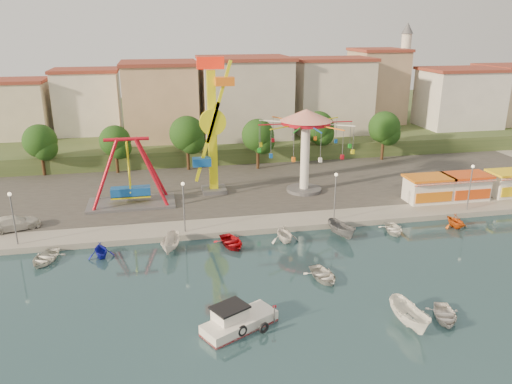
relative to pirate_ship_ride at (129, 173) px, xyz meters
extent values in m
plane|color=#143138|center=(13.62, -22.34, -4.39)|extent=(200.00, 200.00, 0.00)
cube|color=#9E998E|center=(13.62, 39.66, -4.09)|extent=(200.00, 100.00, 0.60)
cube|color=#4C4944|center=(13.62, 7.66, -3.79)|extent=(90.00, 28.00, 0.01)
cube|color=#384C26|center=(13.62, 44.66, -2.89)|extent=(200.00, 60.00, 3.00)
cube|color=#59595E|center=(0.00, 0.00, -3.64)|extent=(10.00, 5.00, 0.30)
cube|color=#124EA3|center=(0.00, 0.00, -2.19)|extent=(4.50, 1.40, 1.00)
cylinder|color=#A90D1C|center=(0.00, 0.00, 4.01)|extent=(5.00, 0.40, 0.40)
cube|color=#59595E|center=(10.04, 2.75, -3.54)|extent=(3.00, 3.00, 0.50)
cube|color=yellow|center=(10.04, 2.75, 3.71)|extent=(1.00, 1.00, 15.00)
cube|color=red|center=(10.04, 2.75, 12.01)|extent=(3.20, 0.50, 1.40)
cylinder|color=yellow|center=(10.04, 1.95, 5.21)|extent=(3.20, 0.50, 3.20)
cube|color=yellow|center=(10.78, 1.75, 7.59)|extent=(3.33, 0.35, 9.65)
cube|color=orange|center=(11.53, 1.75, 9.98)|extent=(2.20, 1.20, 1.00)
cylinder|color=#59595E|center=(21.24, 0.70, -3.59)|extent=(4.40, 4.40, 0.40)
cylinder|color=white|center=(21.24, 0.70, 0.71)|extent=(1.10, 1.10, 9.00)
cylinder|color=#A90D1C|center=(21.24, 0.70, 5.01)|extent=(6.00, 6.00, 0.50)
cone|color=red|center=(21.24, 0.70, 5.91)|extent=(6.40, 6.40, 1.40)
cube|color=white|center=(34.51, -5.84, -2.39)|extent=(5.00, 3.00, 2.80)
cube|color=orange|center=(34.51, -5.84, -0.84)|extent=(5.40, 3.40, 0.25)
cube|color=red|center=(34.51, -7.54, -1.19)|extent=(5.00, 0.77, 0.43)
cube|color=white|center=(39.54, -5.84, -2.39)|extent=(5.00, 3.00, 2.80)
cube|color=#D04310|center=(39.54, -5.84, -0.84)|extent=(5.40, 3.40, 0.25)
cube|color=red|center=(39.54, -7.54, -1.19)|extent=(5.00, 0.77, 0.43)
cube|color=white|center=(45.65, -5.84, -2.39)|extent=(5.00, 3.00, 2.80)
cube|color=yellow|center=(45.65, -5.84, -0.84)|extent=(5.40, 3.40, 0.25)
cylinder|color=#59595E|center=(-10.38, -9.34, -1.29)|extent=(0.14, 0.14, 5.00)
cylinder|color=#59595E|center=(5.62, -9.34, -1.29)|extent=(0.14, 0.14, 5.00)
cylinder|color=#59595E|center=(21.62, -9.34, -1.29)|extent=(0.14, 0.14, 5.00)
cylinder|color=#59595E|center=(37.62, -9.34, -1.29)|extent=(0.14, 0.14, 5.00)
cylinder|color=#382314|center=(-12.38, 14.64, -2.00)|extent=(0.44, 0.44, 3.60)
sphere|color=black|center=(-12.38, 14.64, 1.10)|extent=(4.60, 4.60, 4.60)
cylinder|color=#382314|center=(-2.38, 13.91, -2.09)|extent=(0.44, 0.44, 3.40)
sphere|color=black|center=(-2.38, 13.91, 0.83)|extent=(4.35, 4.35, 4.35)
cylinder|color=#382314|center=(7.62, 13.47, -1.83)|extent=(0.44, 0.44, 3.92)
sphere|color=black|center=(7.62, 13.47, 1.54)|extent=(5.02, 5.02, 5.02)
cylinder|color=#382314|center=(17.62, 12.03, -1.96)|extent=(0.44, 0.44, 3.66)
sphere|color=black|center=(17.62, 12.03, 1.18)|extent=(4.68, 4.68, 4.68)
cylinder|color=#382314|center=(27.62, 15.02, -1.89)|extent=(0.44, 0.44, 3.80)
sphere|color=black|center=(27.62, 15.02, 1.37)|extent=(4.86, 4.86, 4.86)
cylinder|color=#382314|center=(37.62, 13.20, -1.91)|extent=(0.44, 0.44, 3.77)
sphere|color=black|center=(37.62, 13.20, 1.33)|extent=(4.83, 4.83, 4.83)
cube|color=silver|center=(-7.71, 29.05, 2.92)|extent=(12.33, 9.01, 8.63)
cube|color=tan|center=(5.43, 29.63, 4.22)|extent=(11.95, 9.28, 11.23)
cube|color=beige|center=(19.22, 26.47, 3.20)|extent=(12.59, 10.50, 9.20)
cube|color=beige|center=(32.69, 29.87, 3.22)|extent=(10.75, 9.23, 9.24)
cube|color=tan|center=(45.99, 28.00, 4.21)|extent=(12.77, 10.96, 11.21)
cube|color=silver|center=(57.77, 26.44, 4.78)|extent=(8.23, 8.98, 12.36)
cube|color=beige|center=(69.65, 31.37, 2.99)|extent=(11.59, 10.93, 8.76)
cylinder|color=silver|center=(49.62, 31.66, 6.61)|extent=(1.80, 1.80, 16.00)
cylinder|color=#59595E|center=(49.62, 31.66, 11.61)|extent=(2.80, 2.80, 0.30)
cone|color=#59595E|center=(49.62, 31.66, 15.61)|extent=(2.20, 2.20, 2.00)
cube|color=white|center=(8.36, -26.44, -4.06)|extent=(5.90, 4.47, 1.00)
cube|color=#A90D1C|center=(8.36, -26.44, -4.31)|extent=(5.90, 4.47, 0.18)
cube|color=white|center=(7.69, -26.33, -3.23)|extent=(2.74, 2.51, 1.00)
cube|color=black|center=(7.69, -26.33, -2.67)|extent=(3.04, 2.81, 0.13)
torus|color=black|center=(8.36, -27.55, -3.89)|extent=(0.85, 0.59, 0.84)
torus|color=black|center=(9.92, -27.49, -3.89)|extent=(0.85, 0.59, 0.84)
imported|color=silver|center=(16.57, -20.73, -4.02)|extent=(3.15, 4.01, 0.76)
imported|color=white|center=(23.38, -28.34, -4.04)|extent=(3.42, 4.00, 0.70)
imported|color=white|center=(20.34, -28.65, -3.54)|extent=(2.03, 4.54, 1.71)
imported|color=silver|center=(-11.58, -5.38, -3.06)|extent=(5.44, 3.61, 1.47)
imported|color=silver|center=(-7.39, -12.54, -3.99)|extent=(3.79, 4.53, 0.80)
imported|color=#1318AB|center=(-2.42, -12.54, -3.67)|extent=(2.99, 3.26, 1.46)
imported|color=silver|center=(4.07, -12.54, -3.62)|extent=(2.50, 4.24, 1.54)
imported|color=#AD0D16|center=(9.93, -12.54, -3.99)|extent=(3.68, 4.49, 0.81)
imported|color=white|center=(15.28, -12.54, -3.54)|extent=(3.23, 3.61, 1.72)
imported|color=slate|center=(21.30, -12.54, -3.60)|extent=(2.60, 4.35, 1.58)
imported|color=white|center=(27.03, -12.54, -4.03)|extent=(3.07, 3.89, 0.73)
imported|color=#DA5713|center=(34.18, -12.54, -3.64)|extent=(2.76, 3.11, 1.51)
camera|label=1|loc=(3.42, -56.83, 16.32)|focal=35.00mm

